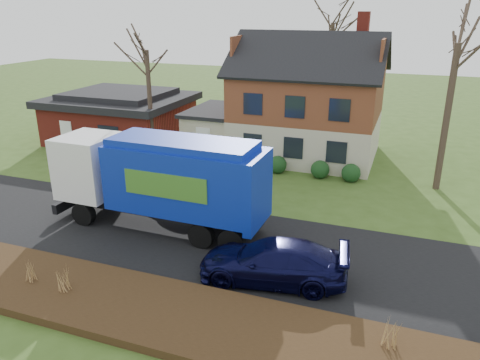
% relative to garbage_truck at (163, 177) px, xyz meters
% --- Properties ---
extents(ground, '(120.00, 120.00, 0.00)m').
position_rel_garbage_truck_xyz_m(ground, '(1.54, -0.62, -2.46)').
color(ground, '#36511B').
rests_on(ground, ground).
extents(road, '(80.00, 7.00, 0.02)m').
position_rel_garbage_truck_xyz_m(road, '(1.54, -0.62, -2.45)').
color(road, black).
rests_on(road, ground).
extents(mulch_verge, '(80.00, 3.50, 0.30)m').
position_rel_garbage_truck_xyz_m(mulch_verge, '(1.54, -5.92, -2.31)').
color(mulch_verge, black).
rests_on(mulch_verge, ground).
extents(main_house, '(12.95, 8.95, 9.26)m').
position_rel_garbage_truck_xyz_m(main_house, '(3.03, 13.29, 1.57)').
color(main_house, beige).
rests_on(main_house, ground).
extents(ranch_house, '(9.80, 8.20, 3.70)m').
position_rel_garbage_truck_xyz_m(ranch_house, '(-10.46, 12.38, -0.65)').
color(ranch_house, maroon).
rests_on(ranch_house, ground).
extents(garbage_truck, '(10.00, 2.84, 4.27)m').
position_rel_garbage_truck_xyz_m(garbage_truck, '(0.00, 0.00, 0.00)').
color(garbage_truck, black).
rests_on(garbage_truck, ground).
extents(silver_sedan, '(4.72, 1.95, 1.52)m').
position_rel_garbage_truck_xyz_m(silver_sedan, '(0.26, 3.38, -1.70)').
color(silver_sedan, '#9B9DA2').
rests_on(silver_sedan, ground).
extents(navy_wagon, '(5.66, 2.96, 1.57)m').
position_rel_garbage_truck_xyz_m(navy_wagon, '(5.87, -2.58, -1.67)').
color(navy_wagon, black).
rests_on(navy_wagon, ground).
extents(tree_front_west, '(3.27, 3.27, 9.73)m').
position_rel_garbage_truck_xyz_m(tree_front_west, '(-5.98, 9.25, 5.55)').
color(tree_front_west, '#403126').
rests_on(tree_front_west, ground).
extents(tree_front_east, '(4.03, 4.03, 11.18)m').
position_rel_garbage_truck_xyz_m(tree_front_east, '(11.78, 9.56, 6.63)').
color(tree_front_east, '#433328').
rests_on(tree_front_east, ground).
extents(tree_back, '(3.59, 3.59, 11.36)m').
position_rel_garbage_truck_xyz_m(tree_back, '(3.48, 21.44, 7.01)').
color(tree_back, '#382D21').
rests_on(tree_back, ground).
extents(grass_clump_west, '(0.31, 0.26, 0.83)m').
position_rel_garbage_truck_xyz_m(grass_clump_west, '(-2.10, -6.06, -1.74)').
color(grass_clump_west, '#A67E49').
rests_on(grass_clump_west, mulch_verge).
extents(grass_clump_mid, '(0.35, 0.29, 0.98)m').
position_rel_garbage_truck_xyz_m(grass_clump_mid, '(-0.60, -6.08, -1.67)').
color(grass_clump_mid, '#AE854C').
rests_on(grass_clump_mid, mulch_verge).
extents(grass_clump_east, '(0.38, 0.31, 0.94)m').
position_rel_garbage_truck_xyz_m(grass_clump_east, '(10.15, -5.22, -1.69)').
color(grass_clump_east, '#AA834B').
rests_on(grass_clump_east, mulch_verge).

